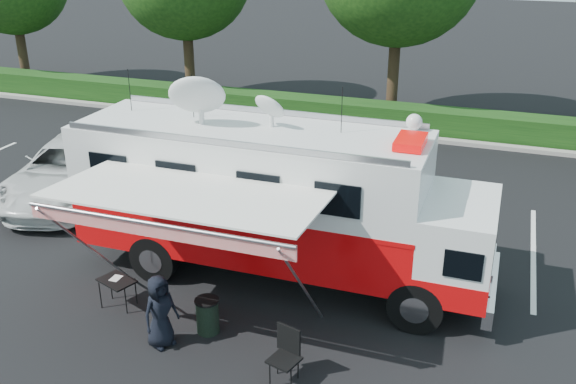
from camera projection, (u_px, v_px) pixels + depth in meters
name	position (u px, v px, depth m)	size (l,w,h in m)	color
ground_plane	(281.00, 276.00, 14.78)	(120.00, 120.00, 0.00)	black
stall_lines	(301.00, 220.00, 17.53)	(24.12, 5.50, 0.01)	silver
command_truck	(277.00, 200.00, 14.06)	(9.25, 2.54, 4.44)	black
awning	(184.00, 201.00, 11.64)	(5.05, 2.61, 3.05)	white
white_suv	(75.00, 195.00, 19.10)	(2.70, 5.86, 1.63)	silver
person	(163.00, 344.00, 12.40)	(0.73, 0.47, 1.49)	black
folding_table	(117.00, 282.00, 13.40)	(0.89, 0.76, 0.64)	black
folding_chair	(286.00, 350.00, 11.23)	(0.60, 0.64, 1.03)	black
trash_bin	(208.00, 315.00, 12.64)	(0.49, 0.49, 0.73)	black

